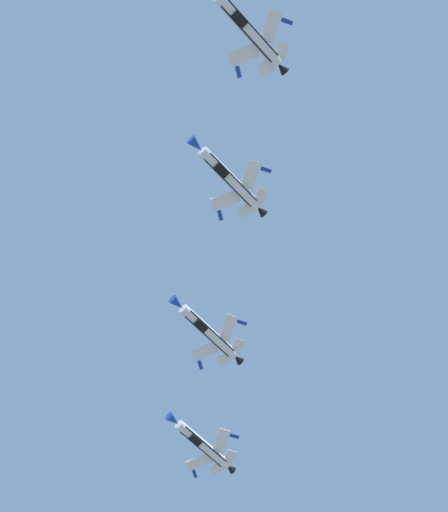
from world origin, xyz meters
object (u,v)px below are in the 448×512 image
fighter_jet_left_wing (247,29)px  fighter_jet_right_wing (229,178)px  fighter_jet_left_outer (208,331)px  fighter_jet_right_outer (202,444)px

fighter_jet_left_wing → fighter_jet_right_wing: 21.95m
fighter_jet_left_wing → fighter_jet_right_wing: (-8.55, 20.20, 0.81)m
fighter_jet_left_wing → fighter_jet_right_wing: bearing=-41.6°
fighter_jet_left_outer → fighter_jet_right_outer: bearing=-44.9°
fighter_jet_right_wing → fighter_jet_left_outer: size_ratio=1.00×
fighter_jet_left_outer → fighter_jet_right_outer: 22.21m
fighter_jet_right_outer → fighter_jet_left_wing: bearing=137.7°
fighter_jet_right_outer → fighter_jet_right_wing: bearing=137.4°
fighter_jet_left_wing → fighter_jet_right_wing: fighter_jet_right_wing is taller
fighter_jet_right_outer → fighter_jet_left_outer: bearing=135.1°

